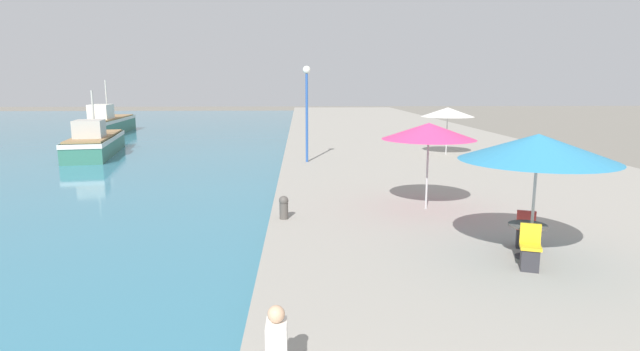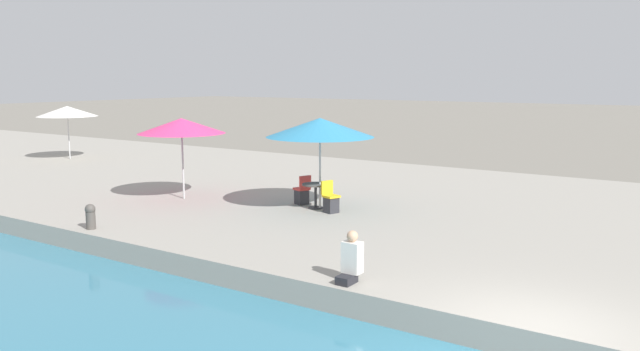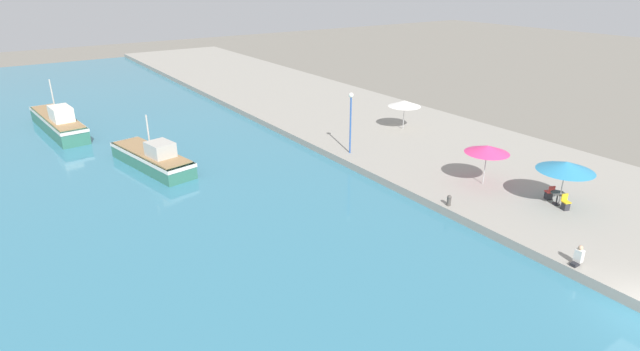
# 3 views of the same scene
# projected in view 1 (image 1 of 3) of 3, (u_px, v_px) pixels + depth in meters

# --- Properties ---
(quay_promenade) EXTENTS (16.00, 90.00, 0.55)m
(quay_promenade) POSITION_uv_depth(u_px,v_px,m) (390.00, 136.00, 39.56)
(quay_promenade) COLOR gray
(quay_promenade) RESTS_ON ground_plane
(fishing_boat_near) EXTENTS (3.82, 8.76, 3.87)m
(fishing_boat_near) POSITION_uv_depth(u_px,v_px,m) (95.00, 142.00, 30.10)
(fishing_boat_near) COLOR #33705B
(fishing_boat_near) RESTS_ON water_basin
(fishing_boat_mid) EXTENTS (3.26, 11.16, 4.61)m
(fishing_boat_mid) POSITION_uv_depth(u_px,v_px,m) (108.00, 124.00, 42.94)
(fishing_boat_mid) COLOR #33705B
(fishing_boat_mid) RESTS_ON water_basin
(cafe_umbrella_pink) EXTENTS (3.16, 3.16, 2.69)m
(cafe_umbrella_pink) POSITION_uv_depth(u_px,v_px,m) (538.00, 147.00, 10.17)
(cafe_umbrella_pink) COLOR #B7B7B7
(cafe_umbrella_pink) RESTS_ON quay_promenade
(cafe_umbrella_white) EXTENTS (2.76, 2.76, 2.58)m
(cafe_umbrella_white) POSITION_uv_depth(u_px,v_px,m) (429.00, 131.00, 14.60)
(cafe_umbrella_white) COLOR #B7B7B7
(cafe_umbrella_white) RESTS_ON quay_promenade
(cafe_umbrella_striped) EXTENTS (2.77, 2.77, 2.51)m
(cafe_umbrella_striped) POSITION_uv_depth(u_px,v_px,m) (448.00, 112.00, 26.32)
(cafe_umbrella_striped) COLOR #B7B7B7
(cafe_umbrella_striped) RESTS_ON quay_promenade
(cafe_table) EXTENTS (0.80, 0.80, 0.74)m
(cafe_table) POSITION_uv_depth(u_px,v_px,m) (527.00, 234.00, 10.65)
(cafe_table) COLOR #333338
(cafe_table) RESTS_ON quay_promenade
(cafe_chair_left) EXTENTS (0.53, 0.55, 0.91)m
(cafe_chair_left) POSITION_uv_depth(u_px,v_px,m) (525.00, 234.00, 11.36)
(cafe_chair_left) COLOR #2D2D33
(cafe_chair_left) RESTS_ON quay_promenade
(cafe_chair_right) EXTENTS (0.52, 0.54, 0.91)m
(cafe_chair_right) POSITION_uv_depth(u_px,v_px,m) (530.00, 254.00, 10.00)
(cafe_chair_right) COLOR #2D2D33
(cafe_chair_right) RESTS_ON quay_promenade
(person_at_quay) EXTENTS (0.53, 0.36, 0.99)m
(person_at_quay) POSITION_uv_depth(u_px,v_px,m) (273.00, 347.00, 6.23)
(person_at_quay) COLOR #232328
(person_at_quay) RESTS_ON quay_promenade
(mooring_bollard) EXTENTS (0.26, 0.26, 0.65)m
(mooring_bollard) POSITION_uv_depth(u_px,v_px,m) (284.00, 207.00, 13.81)
(mooring_bollard) COLOR #4C4742
(mooring_bollard) RESTS_ON quay_promenade
(lamppost) EXTENTS (0.36, 0.36, 4.56)m
(lamppost) POSITION_uv_depth(u_px,v_px,m) (307.00, 97.00, 23.63)
(lamppost) COLOR #28519E
(lamppost) RESTS_ON quay_promenade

